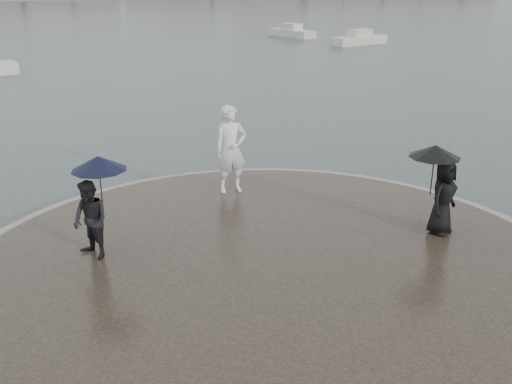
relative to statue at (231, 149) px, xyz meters
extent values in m
cylinder|color=gray|center=(0.04, -4.33, -1.32)|extent=(12.50, 12.50, 0.32)
cylinder|color=#2D261E|center=(0.04, -4.33, -1.30)|extent=(11.90, 11.90, 0.36)
imported|color=silver|center=(0.00, 0.00, 0.00)|extent=(0.89, 0.65, 2.24)
imported|color=black|center=(-3.25, -3.13, -0.33)|extent=(0.95, 0.97, 1.58)
cylinder|color=black|center=(-3.00, -3.03, 0.23)|extent=(0.02, 0.02, 0.90)
cone|color=black|center=(-3.00, -3.03, 0.78)|extent=(1.07, 1.07, 0.28)
imported|color=black|center=(4.02, -3.41, -0.30)|extent=(0.95, 0.89, 1.64)
cylinder|color=black|center=(3.77, -3.31, 0.18)|extent=(0.02, 0.02, 0.90)
cone|color=black|center=(3.77, -3.31, 0.70)|extent=(1.08, 1.08, 0.26)
cube|color=beige|center=(16.91, 34.98, -1.23)|extent=(5.67, 3.75, 0.90)
cube|color=beige|center=(16.91, 34.98, -0.63)|extent=(2.32, 1.93, 0.90)
cube|color=beige|center=(12.79, 42.69, -1.23)|extent=(3.88, 5.64, 0.90)
cube|color=beige|center=(12.79, 42.69, -0.63)|extent=(1.96, 2.33, 0.90)
camera|label=1|loc=(-2.10, -13.68, 4.07)|focal=40.00mm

